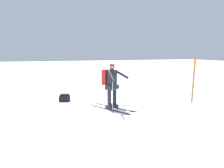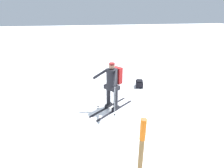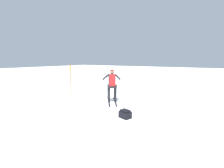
{
  "view_description": "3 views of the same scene",
  "coord_description": "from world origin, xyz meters",
  "views": [
    {
      "loc": [
        -5.92,
        1.52,
        2.04
      ],
      "look_at": [
        0.0,
        -0.4,
        0.93
      ],
      "focal_mm": 28.0,
      "sensor_mm": 36.0,
      "label": 1
    },
    {
      "loc": [
        -1.09,
        -5.6,
        3.14
      ],
      "look_at": [
        0.0,
        -0.4,
        0.93
      ],
      "focal_mm": 28.0,
      "sensor_mm": 36.0,
      "label": 2
    },
    {
      "loc": [
        6.35,
        3.71,
        2.16
      ],
      "look_at": [
        0.0,
        -0.4,
        0.93
      ],
      "focal_mm": 24.0,
      "sensor_mm": 36.0,
      "label": 3
    }
  ],
  "objects": [
    {
      "name": "skier",
      "position": [
        0.03,
        -0.38,
        0.96
      ],
      "size": [
        1.72,
        1.42,
        1.65
      ],
      "color": "black",
      "rests_on": "ground_plane"
    },
    {
      "name": "dropped_backpack",
      "position": [
        1.59,
        1.22,
        0.15
      ],
      "size": [
        0.42,
        0.49,
        0.31
      ],
      "color": "black",
      "rests_on": "ground_plane"
    },
    {
      "name": "trail_marker",
      "position": [
        -0.28,
        -3.79,
        1.06
      ],
      "size": [
        0.09,
        0.09,
        1.83
      ],
      "color": "olive",
      "rests_on": "ground_plane"
    },
    {
      "name": "ground_plane",
      "position": [
        0.0,
        0.0,
        0.0
      ],
      "size": [
        80.0,
        80.0,
        0.0
      ],
      "primitive_type": "plane",
      "color": "white"
    }
  ]
}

